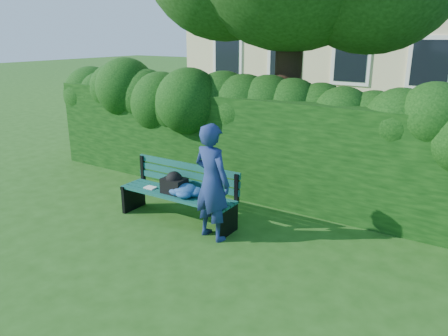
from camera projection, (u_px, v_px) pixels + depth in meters
The scene contains 4 objects.
ground at pixel (201, 242), 6.24m from camera, with size 80.00×80.00×0.00m, color #214E14.
hedge at pixel (274, 148), 7.73m from camera, with size 10.00×1.00×1.80m.
park_bench at pixel (180, 191), 6.80m from camera, with size 1.98×0.58×0.89m.
man_reading at pixel (212, 182), 6.14m from camera, with size 0.62×0.41×1.69m, color navy.
Camera 1 is at (3.38, -4.54, 2.85)m, focal length 35.00 mm.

